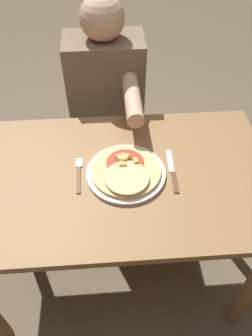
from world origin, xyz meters
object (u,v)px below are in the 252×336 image
pizza (126,172)px  person_diner (107,100)px  plate (126,174)px  dining_table (115,196)px  fork (79,173)px  knife (172,171)px

pizza → person_diner: person_diner is taller
plate → person_diner: person_diner is taller
dining_table → person_diner: 0.58m
plate → person_diner: 0.59m
fork → plate: bearing=-7.8°
fork → pizza: bearing=-9.3°
fork → knife: (0.35, -0.02, 0.00)m
dining_table → knife: (0.22, 0.00, 0.13)m
dining_table → person_diner: (-0.01, 0.57, 0.06)m
fork → knife: bearing=-2.9°
plate → knife: size_ratio=1.34×
dining_table → knife: 0.26m
fork → person_diner: (0.12, 0.55, -0.07)m
pizza → knife: (0.18, 0.01, -0.02)m
dining_table → fork: bearing=171.6°
pizza → fork: bearing=170.7°
plate → knife: 0.18m
person_diner → pizza: bearing=-84.5°
dining_table → person_diner: bearing=91.0°
pizza → person_diner: size_ratio=0.21×
fork → person_diner: bearing=77.8°
knife → person_diner: (-0.23, 0.57, -0.07)m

